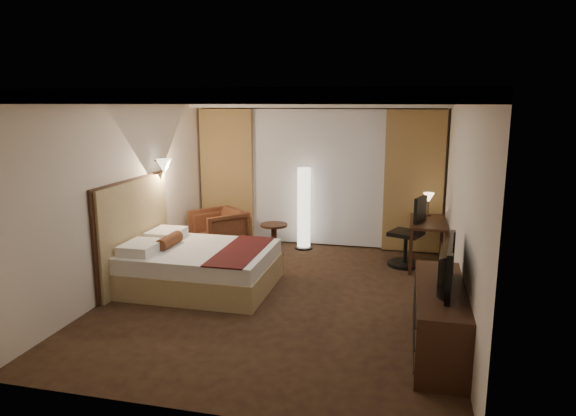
% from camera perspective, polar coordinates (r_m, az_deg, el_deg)
% --- Properties ---
extents(floor, '(4.50, 5.50, 0.01)m').
position_cam_1_polar(floor, '(7.09, -0.76, -9.79)').
color(floor, black).
rests_on(floor, ground).
extents(ceiling, '(4.50, 5.50, 0.01)m').
position_cam_1_polar(ceiling, '(6.60, -0.83, 12.60)').
color(ceiling, white).
rests_on(ceiling, back_wall).
extents(back_wall, '(4.50, 0.02, 2.70)m').
position_cam_1_polar(back_wall, '(9.37, 3.35, 4.03)').
color(back_wall, silver).
rests_on(back_wall, floor).
extents(left_wall, '(0.02, 5.50, 2.70)m').
position_cam_1_polar(left_wall, '(7.58, -17.53, 1.69)').
color(left_wall, silver).
rests_on(left_wall, floor).
extents(right_wall, '(0.02, 5.50, 2.70)m').
position_cam_1_polar(right_wall, '(6.54, 18.67, 0.10)').
color(right_wall, silver).
rests_on(right_wall, floor).
extents(crown_molding, '(4.50, 5.50, 0.12)m').
position_cam_1_polar(crown_molding, '(6.60, -0.82, 12.08)').
color(crown_molding, black).
rests_on(crown_molding, ceiling).
extents(soffit, '(4.50, 0.50, 0.20)m').
position_cam_1_polar(soffit, '(9.04, 3.16, 11.70)').
color(soffit, white).
rests_on(soffit, ceiling).
extents(curtain_sheer, '(2.48, 0.04, 2.45)m').
position_cam_1_polar(curtain_sheer, '(9.31, 3.25, 3.36)').
color(curtain_sheer, silver).
rests_on(curtain_sheer, back_wall).
extents(curtain_left_drape, '(1.00, 0.14, 2.45)m').
position_cam_1_polar(curtain_left_drape, '(9.69, -6.77, 3.63)').
color(curtain_left_drape, '#9F8948').
rests_on(curtain_left_drape, back_wall).
extents(curtain_right_drape, '(1.00, 0.14, 2.45)m').
position_cam_1_polar(curtain_right_drape, '(9.10, 13.78, 2.86)').
color(curtain_right_drape, '#9F8948').
rests_on(curtain_right_drape, back_wall).
extents(wall_sconce, '(0.24, 0.24, 0.24)m').
position_cam_1_polar(wall_sconce, '(8.21, -13.61, 4.54)').
color(wall_sconce, white).
rests_on(wall_sconce, left_wall).
extents(bed, '(1.99, 1.56, 0.58)m').
position_cam_1_polar(bed, '(7.43, -9.62, -6.54)').
color(bed, white).
rests_on(bed, floor).
extents(headboard, '(0.12, 1.86, 1.50)m').
position_cam_1_polar(headboard, '(7.74, -16.62, -2.59)').
color(headboard, tan).
rests_on(headboard, floor).
extents(armchair, '(1.10, 1.10, 0.83)m').
position_cam_1_polar(armchair, '(9.08, -7.75, -2.32)').
color(armchair, '#542419').
rests_on(armchair, floor).
extents(side_table, '(0.47, 0.47, 0.52)m').
position_cam_1_polar(side_table, '(8.98, -1.56, -3.39)').
color(side_table, black).
rests_on(side_table, floor).
extents(floor_lamp, '(0.31, 0.31, 1.48)m').
position_cam_1_polar(floor_lamp, '(9.13, 1.78, -0.04)').
color(floor_lamp, white).
rests_on(floor_lamp, floor).
extents(desk, '(0.55, 1.10, 0.75)m').
position_cam_1_polar(desk, '(8.52, 15.19, -3.84)').
color(desk, black).
rests_on(desk, floor).
extents(desk_lamp, '(0.18, 0.18, 0.34)m').
position_cam_1_polar(desk_lamp, '(8.78, 15.31, 0.28)').
color(desk_lamp, '#FFD899').
rests_on(desk_lamp, desk).
extents(office_chair, '(0.72, 0.72, 1.16)m').
position_cam_1_polar(office_chair, '(8.41, 13.00, -2.48)').
color(office_chair, black).
rests_on(office_chair, floor).
extents(dresser, '(0.50, 1.80, 0.70)m').
position_cam_1_polar(dresser, '(5.77, 16.43, -11.69)').
color(dresser, black).
rests_on(dresser, floor).
extents(television, '(0.70, 1.10, 0.14)m').
position_cam_1_polar(television, '(5.55, 16.51, -5.49)').
color(television, black).
rests_on(television, dresser).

